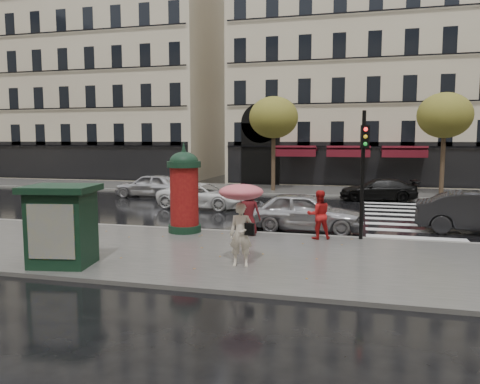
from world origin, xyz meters
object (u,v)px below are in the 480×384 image
(woman_red, at_px, (319,215))
(car_silver, at_px, (305,212))
(woman_umbrella, at_px, (241,210))
(car_black, at_px, (378,190))
(man_burgundy, at_px, (249,212))
(newsstand, at_px, (62,224))
(car_far_silver, at_px, (150,185))
(morris_column, at_px, (184,189))
(traffic_light, at_px, (363,162))
(car_white, at_px, (202,196))

(woman_red, xyz_separation_m, car_silver, (-0.71, 1.94, -0.21))
(woman_umbrella, xyz_separation_m, car_black, (4.25, 16.81, -1.03))
(man_burgundy, bearing_deg, newsstand, 57.34)
(car_black, height_order, car_far_silver, car_far_silver)
(car_far_silver, bearing_deg, morris_column, 32.43)
(man_burgundy, height_order, traffic_light, traffic_light)
(traffic_light, bearing_deg, woman_umbrella, -126.25)
(woman_red, height_order, newsstand, newsstand)
(car_silver, bearing_deg, traffic_light, -126.35)
(woman_umbrella, bearing_deg, newsstand, -166.30)
(man_burgundy, height_order, car_far_silver, man_burgundy)
(woman_umbrella, xyz_separation_m, car_silver, (1.07, 6.15, -0.91))
(traffic_light, distance_m, car_white, 10.91)
(man_burgundy, height_order, car_silver, man_burgundy)
(woman_umbrella, relative_size, traffic_light, 0.53)
(woman_umbrella, height_order, car_far_silver, woman_umbrella)
(car_black, bearing_deg, woman_umbrella, -19.70)
(newsstand, bearing_deg, car_white, 90.63)
(car_silver, distance_m, car_white, 7.92)
(car_silver, xyz_separation_m, car_far_silver, (-10.94, 8.80, -0.03))
(morris_column, xyz_separation_m, car_white, (-1.69, 7.00, -1.12))
(newsstand, height_order, car_silver, newsstand)
(morris_column, bearing_deg, woman_umbrella, -51.72)
(car_black, bearing_deg, woman_red, -16.58)
(traffic_light, relative_size, car_silver, 0.99)
(man_burgundy, height_order, morris_column, morris_column)
(morris_column, xyz_separation_m, car_silver, (4.40, 1.94, -1.00))
(man_burgundy, xyz_separation_m, car_silver, (1.86, 1.94, -0.21))
(man_burgundy, xyz_separation_m, newsstand, (-4.09, -5.40, 0.28))
(car_silver, distance_m, car_black, 11.12)
(man_burgundy, xyz_separation_m, car_white, (-4.23, 7.00, -0.33))
(newsstand, distance_m, car_black, 20.19)
(man_burgundy, distance_m, car_silver, 2.70)
(man_burgundy, relative_size, car_silver, 0.38)
(car_white, bearing_deg, man_burgundy, -143.26)
(car_black, bearing_deg, newsstand, -32.40)
(car_far_silver, bearing_deg, car_black, 98.61)
(woman_umbrella, xyz_separation_m, traffic_light, (3.27, 4.46, 1.18))
(woman_umbrella, bearing_deg, car_black, 75.83)
(morris_column, xyz_separation_m, newsstand, (-1.56, -5.40, -0.50))
(morris_column, xyz_separation_m, car_far_silver, (-6.54, 10.74, -1.02))
(woman_red, distance_m, car_silver, 2.08)
(morris_column, height_order, car_silver, morris_column)
(car_white, bearing_deg, car_far_silver, 57.93)
(woman_red, bearing_deg, morris_column, -19.16)
(woman_red, height_order, man_burgundy, man_burgundy)
(traffic_light, height_order, car_silver, traffic_light)
(morris_column, relative_size, car_far_silver, 0.78)
(woman_red, xyz_separation_m, car_white, (-6.80, 7.00, -0.33))
(car_silver, bearing_deg, man_burgundy, 137.46)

